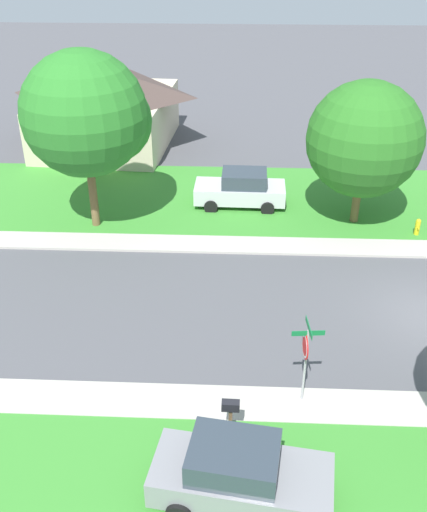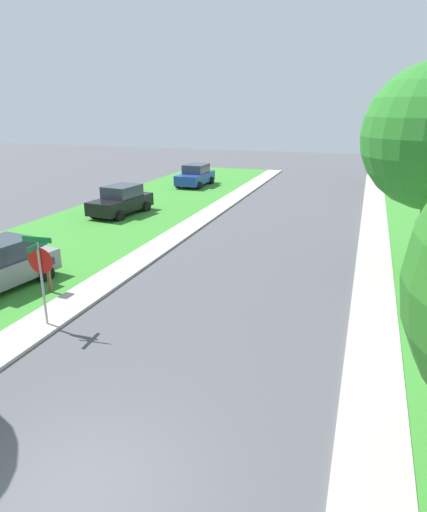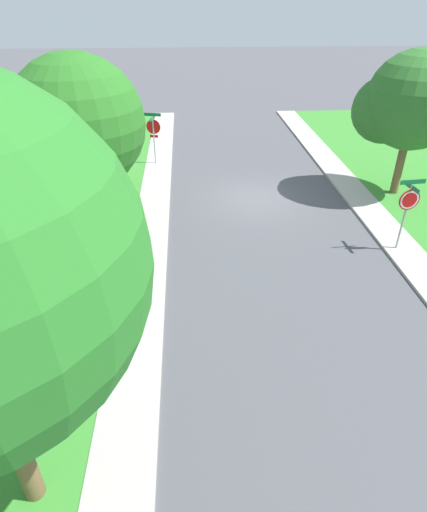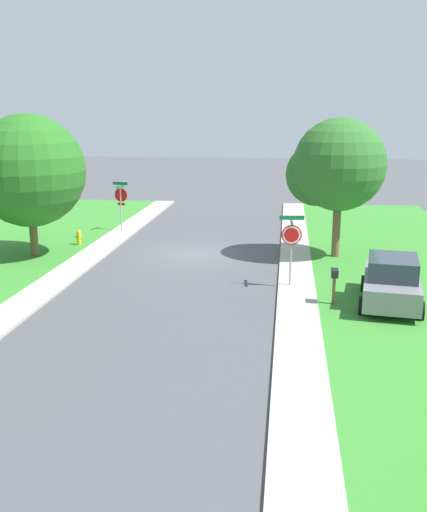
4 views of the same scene
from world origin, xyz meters
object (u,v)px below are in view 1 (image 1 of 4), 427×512
(stop_sign_far_corner, at_px, (306,351))
(mailbox, at_px, (231,410))
(car_grey_kerbside_mid, at_px, (240,474))
(fire_hydrant, at_px, (417,227))
(tree_across_left, at_px, (91,116))
(car_silver_behind_trees, at_px, (241,189))
(house_right_setback, at_px, (106,106))
(tree_sidewalk_near, at_px, (367,141))

(stop_sign_far_corner, relative_size, mailbox, 2.11)
(car_grey_kerbside_mid, bearing_deg, fire_hydrant, -29.10)
(stop_sign_far_corner, height_order, tree_across_left, tree_across_left)
(car_silver_behind_trees, relative_size, mailbox, 3.31)
(stop_sign_far_corner, distance_m, mailbox, 2.67)
(car_silver_behind_trees, xyz_separation_m, house_right_setback, (8.20, 8.04, 1.50))
(stop_sign_far_corner, distance_m, fire_hydrant, 12.05)
(stop_sign_far_corner, height_order, car_silver_behind_trees, stop_sign_far_corner)
(tree_sidewalk_near, bearing_deg, car_silver_behind_trees, 76.89)
(tree_across_left, height_order, house_right_setback, tree_across_left)
(tree_sidewalk_near, height_order, mailbox, tree_sidewalk_near)
(stop_sign_far_corner, xyz_separation_m, tree_sidewalk_near, (11.88, -3.55, 1.92))
(house_right_setback, height_order, fire_hydrant, house_right_setback)
(car_silver_behind_trees, relative_size, tree_sidewalk_near, 0.67)
(house_right_setback, bearing_deg, tree_sidewalk_near, -125.17)
(car_silver_behind_trees, distance_m, fire_hydrant, 8.22)
(fire_hydrant, bearing_deg, mailbox, 146.22)
(house_right_setback, bearing_deg, mailbox, -161.07)
(stop_sign_far_corner, bearing_deg, car_silver_behind_trees, 7.95)
(tree_sidewalk_near, height_order, fire_hydrant, tree_sidewalk_near)
(tree_across_left, bearing_deg, house_right_setback, 9.39)
(stop_sign_far_corner, xyz_separation_m, car_grey_kerbside_mid, (-3.42, 1.79, -1.01))
(car_silver_behind_trees, height_order, tree_across_left, tree_across_left)
(car_silver_behind_trees, bearing_deg, tree_across_left, 108.56)
(car_silver_behind_trees, height_order, tree_sidewalk_near, tree_sidewalk_near)
(stop_sign_far_corner, distance_m, car_grey_kerbside_mid, 3.99)
(stop_sign_far_corner, height_order, mailbox, stop_sign_far_corner)
(car_grey_kerbside_mid, xyz_separation_m, tree_sidewalk_near, (15.30, -5.34, 2.93))
(car_grey_kerbside_mid, distance_m, fire_hydrant, 15.83)
(fire_hydrant, bearing_deg, tree_across_left, 87.52)
(car_grey_kerbside_mid, height_order, tree_across_left, tree_across_left)
(tree_across_left, bearing_deg, mailbox, -153.90)
(car_grey_kerbside_mid, distance_m, house_right_setback, 26.09)
(stop_sign_far_corner, height_order, fire_hydrant, stop_sign_far_corner)
(car_silver_behind_trees, height_order, house_right_setback, house_right_setback)
(car_silver_behind_trees, bearing_deg, mailbox, 179.18)
(car_silver_behind_trees, height_order, mailbox, car_silver_behind_trees)
(stop_sign_far_corner, height_order, tree_sidewalk_near, tree_sidewalk_near)
(stop_sign_far_corner, xyz_separation_m, fire_hydrant, (10.40, -5.90, -1.45))
(car_grey_kerbside_mid, relative_size, tree_across_left, 0.58)
(car_grey_kerbside_mid, xyz_separation_m, house_right_setback, (24.76, 8.08, 1.50))
(car_grey_kerbside_mid, relative_size, mailbox, 3.45)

